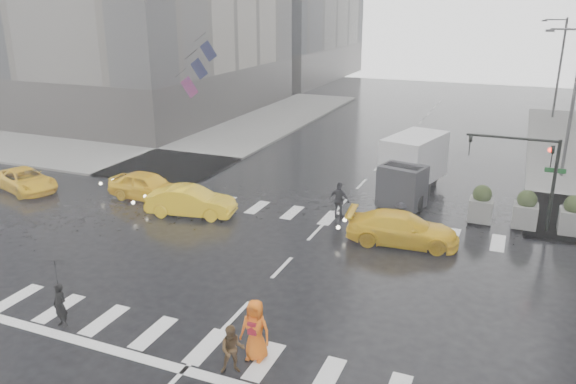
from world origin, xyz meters
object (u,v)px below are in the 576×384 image
at_px(pedestrian_brown, 232,349).
at_px(taxi_mid, 191,202).
at_px(traffic_signal_pole, 532,165).
at_px(taxi_front, 148,186).
at_px(pedestrian_orange, 255,330).
at_px(box_truck, 411,165).

relative_size(pedestrian_brown, taxi_mid, 0.34).
bearing_deg(traffic_signal_pole, taxi_front, -170.58).
xyz_separation_m(pedestrian_orange, taxi_front, (-11.72, 10.79, -0.21)).
bearing_deg(box_truck, taxi_front, -140.69).
distance_m(traffic_signal_pole, pedestrian_orange, 15.91).
bearing_deg(pedestrian_orange, taxi_mid, 130.07).
relative_size(taxi_mid, box_truck, 0.73).
bearing_deg(box_truck, taxi_mid, -128.60).
bearing_deg(pedestrian_orange, box_truck, 85.02).
xyz_separation_m(traffic_signal_pole, pedestrian_brown, (-7.64, -14.81, -2.46)).
xyz_separation_m(pedestrian_orange, box_truck, (1.31, 17.02, 0.75)).
bearing_deg(pedestrian_brown, taxi_front, 107.57).
bearing_deg(pedestrian_brown, traffic_signal_pole, 35.89).
height_order(traffic_signal_pole, taxi_mid, traffic_signal_pole).
xyz_separation_m(traffic_signal_pole, taxi_front, (-19.04, -3.16, -2.45)).
xyz_separation_m(taxi_front, taxi_mid, (3.45, -1.16, -0.03)).
xyz_separation_m(traffic_signal_pole, pedestrian_orange, (-7.32, -13.95, -2.24)).
distance_m(traffic_signal_pole, taxi_mid, 16.36).
bearing_deg(taxi_mid, pedestrian_brown, -154.16).
bearing_deg(pedestrian_orange, pedestrian_brown, -111.27).
relative_size(pedestrian_brown, box_truck, 0.25).
relative_size(pedestrian_brown, taxi_front, 0.34).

